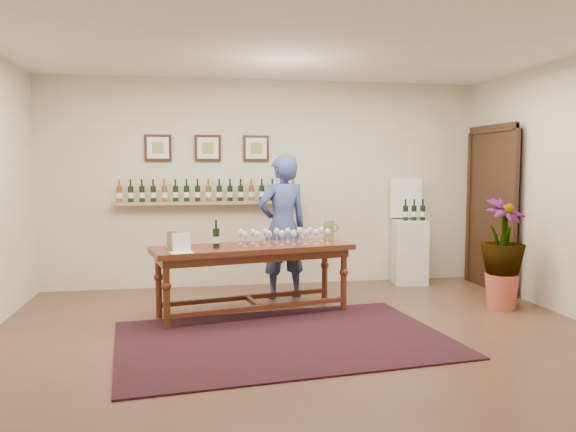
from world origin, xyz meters
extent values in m
plane|color=brown|center=(0.00, 0.00, 0.00)|extent=(6.00, 6.00, 0.00)
plane|color=beige|center=(0.00, 2.50, 1.40)|extent=(6.00, 0.00, 6.00)
plane|color=beige|center=(0.00, -2.50, 1.40)|extent=(6.00, 0.00, 6.00)
plane|color=white|center=(0.00, 0.00, 2.80)|extent=(6.00, 6.00, 0.00)
cube|color=tan|center=(-0.80, 2.41, 1.15)|extent=(2.50, 0.16, 0.04)
cube|color=black|center=(2.94, 1.70, 1.05)|extent=(0.10, 1.00, 2.10)
cube|color=black|center=(2.89, 1.70, 1.05)|extent=(0.04, 1.12, 2.22)
cube|color=black|center=(-1.45, 2.48, 1.88)|extent=(0.35, 0.03, 0.35)
cube|color=white|center=(-1.45, 2.46, 1.88)|extent=(0.28, 0.01, 0.28)
cube|color=#81A753|center=(-1.45, 2.45, 1.88)|extent=(0.15, 0.00, 0.15)
cube|color=black|center=(-0.80, 2.48, 1.88)|extent=(0.35, 0.03, 0.35)
cube|color=white|center=(-0.80, 2.46, 1.88)|extent=(0.28, 0.01, 0.28)
cube|color=#81A753|center=(-0.80, 2.45, 1.88)|extent=(0.15, 0.00, 0.15)
cube|color=black|center=(-0.15, 2.48, 1.88)|extent=(0.35, 0.03, 0.35)
cube|color=white|center=(-0.15, 2.46, 1.88)|extent=(0.28, 0.01, 0.28)
cube|color=#81A753|center=(-0.15, 2.45, 1.88)|extent=(0.15, 0.00, 0.15)
cube|color=#44140C|center=(-0.19, -0.05, 0.01)|extent=(3.27, 2.37, 0.02)
cube|color=#4F1F13|center=(-0.37, 0.92, 0.74)|extent=(2.28, 1.13, 0.06)
cube|color=#4F1F13|center=(-0.37, 0.92, 0.67)|extent=(2.13, 0.99, 0.10)
cylinder|color=#4F1F13|center=(-1.29, 0.47, 0.36)|extent=(0.08, 0.08, 0.71)
cylinder|color=#4F1F13|center=(0.65, 0.88, 0.36)|extent=(0.08, 0.08, 0.71)
cylinder|color=#4F1F13|center=(-1.39, 0.96, 0.36)|extent=(0.08, 0.08, 0.71)
cylinder|color=#4F1F13|center=(0.55, 1.37, 0.36)|extent=(0.08, 0.08, 0.71)
cube|color=#4F1F13|center=(-0.32, 0.68, 0.14)|extent=(1.95, 0.46, 0.05)
cube|color=#4F1F13|center=(-0.42, 1.16, 0.14)|extent=(1.95, 0.46, 0.05)
cube|color=#4F1F13|center=(-0.37, 0.92, 0.14)|extent=(0.15, 0.49, 0.05)
cube|color=white|center=(-1.13, 0.53, 0.87)|extent=(0.25, 0.21, 0.20)
cube|color=silver|center=(1.98, 2.23, 0.44)|extent=(0.51, 0.51, 0.89)
cube|color=white|center=(1.97, 2.38, 1.19)|extent=(0.44, 0.09, 0.61)
cone|color=#C55341|center=(2.47, 0.69, 0.20)|extent=(0.38, 0.38, 0.40)
imported|color=#1B3214|center=(2.47, 0.69, 0.75)|extent=(0.73, 0.73, 0.70)
imported|color=#364681|center=(0.08, 1.68, 0.89)|extent=(0.74, 0.58, 1.78)
camera|label=1|loc=(-1.03, -5.15, 1.63)|focal=35.00mm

